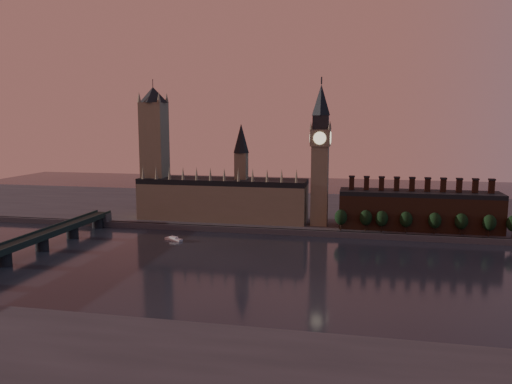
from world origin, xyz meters
TOP-DOWN VIEW (x-y plane):
  - ground at (0.00, 0.00)m, footprint 900.00×900.00m
  - north_bank at (0.00, 178.04)m, footprint 900.00×182.00m
  - palace_of_westminster at (-64.41, 114.91)m, footprint 130.00×30.30m
  - victoria_tower at (-120.00, 115.00)m, footprint 24.00×24.00m
  - big_ben at (10.00, 110.00)m, footprint 15.00×15.00m
  - chimney_block at (80.00, 110.00)m, footprint 110.00×25.00m
  - embankment_tree_0 at (26.40, 93.61)m, footprint 8.60×8.60m
  - embankment_tree_1 at (43.50, 95.16)m, footprint 8.60×8.60m
  - embankment_tree_2 at (54.15, 94.36)m, footprint 8.60×8.60m
  - embankment_tree_3 at (70.30, 94.85)m, footprint 8.60×8.60m
  - embankment_tree_4 at (88.99, 94.67)m, footprint 8.60×8.60m
  - embankment_tree_5 at (106.00, 95.32)m, footprint 8.60×8.60m
  - embankment_tree_6 at (123.27, 94.18)m, footprint 8.60×8.60m
  - westminster_bridge at (-155.00, -2.70)m, footprint 14.00×200.00m
  - river_boat at (-83.64, 57.86)m, footprint 13.61×8.58m

SIDE VIEW (x-z plane):
  - ground at x=0.00m, z-range 0.00..0.00m
  - river_boat at x=-83.64m, z-range -0.31..2.33m
  - north_bank at x=0.00m, z-range 0.00..4.00m
  - westminster_bridge at x=-155.00m, z-range 1.66..13.21m
  - embankment_tree_0 at x=26.40m, z-range 6.03..20.91m
  - embankment_tree_1 at x=43.50m, z-range 6.03..20.91m
  - embankment_tree_2 at x=54.15m, z-range 6.03..20.91m
  - embankment_tree_3 at x=70.30m, z-range 6.03..20.91m
  - embankment_tree_4 at x=88.99m, z-range 6.03..20.91m
  - embankment_tree_5 at x=106.00m, z-range 6.03..20.91m
  - embankment_tree_6 at x=123.27m, z-range 6.03..20.91m
  - chimney_block at x=80.00m, z-range -0.68..36.32m
  - palace_of_westminster at x=-64.41m, z-range -15.37..58.63m
  - big_ben at x=10.00m, z-range 3.33..110.33m
  - victoria_tower at x=-120.00m, z-range 5.09..113.09m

